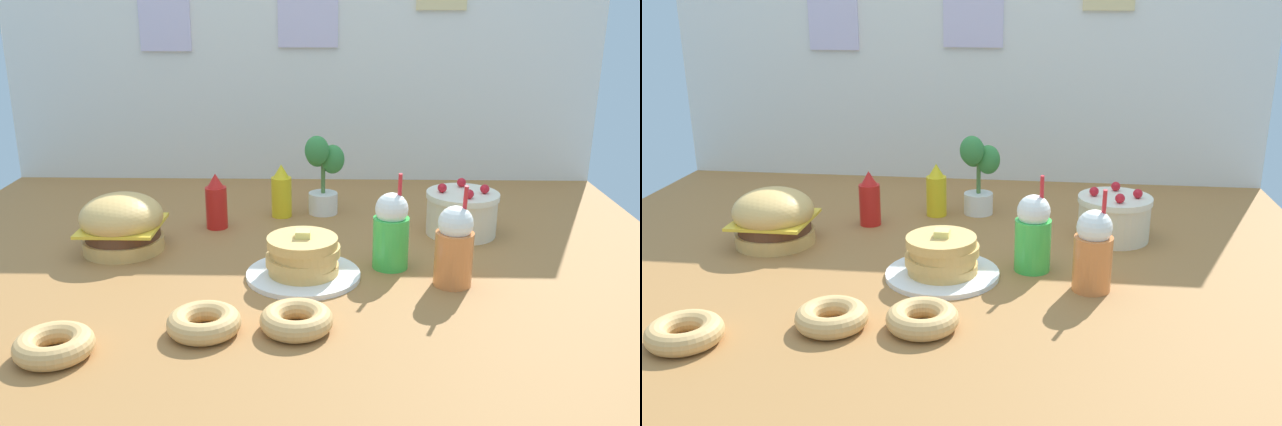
% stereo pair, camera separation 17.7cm
% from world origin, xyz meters
% --- Properties ---
extents(ground_plane, '(2.35, 2.13, 0.02)m').
position_xyz_m(ground_plane, '(0.00, 0.00, -0.01)').
color(ground_plane, '#9E6B38').
extents(back_wall, '(2.35, 0.04, 1.00)m').
position_xyz_m(back_wall, '(-0.00, 1.06, 0.50)').
color(back_wall, silver).
rests_on(back_wall, ground_plane).
extents(burger, '(0.24, 0.24, 0.18)m').
position_xyz_m(burger, '(-0.50, 0.22, 0.08)').
color(burger, '#DBA859').
rests_on(burger, ground_plane).
extents(pancake_stack, '(0.31, 0.31, 0.14)m').
position_xyz_m(pancake_stack, '(0.05, 0.03, 0.05)').
color(pancake_stack, white).
rests_on(pancake_stack, ground_plane).
extents(layer_cake, '(0.23, 0.23, 0.17)m').
position_xyz_m(layer_cake, '(0.55, 0.39, 0.07)').
color(layer_cake, beige).
rests_on(layer_cake, ground_plane).
extents(ketchup_bottle, '(0.07, 0.07, 0.18)m').
position_xyz_m(ketchup_bottle, '(-0.25, 0.43, 0.09)').
color(ketchup_bottle, red).
rests_on(ketchup_bottle, ground_plane).
extents(mustard_bottle, '(0.07, 0.07, 0.18)m').
position_xyz_m(mustard_bottle, '(-0.05, 0.56, 0.09)').
color(mustard_bottle, yellow).
rests_on(mustard_bottle, ground_plane).
extents(cream_soda_cup, '(0.10, 0.10, 0.28)m').
position_xyz_m(cream_soda_cup, '(0.30, 0.10, 0.11)').
color(cream_soda_cup, green).
rests_on(cream_soda_cup, ground_plane).
extents(orange_float_cup, '(0.10, 0.10, 0.28)m').
position_xyz_m(orange_float_cup, '(0.46, -0.01, 0.11)').
color(orange_float_cup, orange).
rests_on(orange_float_cup, ground_plane).
extents(donut_pink_glaze, '(0.17, 0.17, 0.05)m').
position_xyz_m(donut_pink_glaze, '(-0.46, -0.41, 0.03)').
color(donut_pink_glaze, tan).
rests_on(donut_pink_glaze, ground_plane).
extents(donut_chocolate, '(0.17, 0.17, 0.05)m').
position_xyz_m(donut_chocolate, '(-0.16, -0.30, 0.03)').
color(donut_chocolate, tan).
rests_on(donut_chocolate, ground_plane).
extents(donut_vanilla, '(0.17, 0.17, 0.05)m').
position_xyz_m(donut_vanilla, '(0.05, -0.28, 0.03)').
color(donut_vanilla, tan).
rests_on(donut_vanilla, ground_plane).
extents(potted_plant, '(0.14, 0.11, 0.28)m').
position_xyz_m(potted_plant, '(0.10, 0.59, 0.15)').
color(potted_plant, white).
rests_on(potted_plant, ground_plane).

